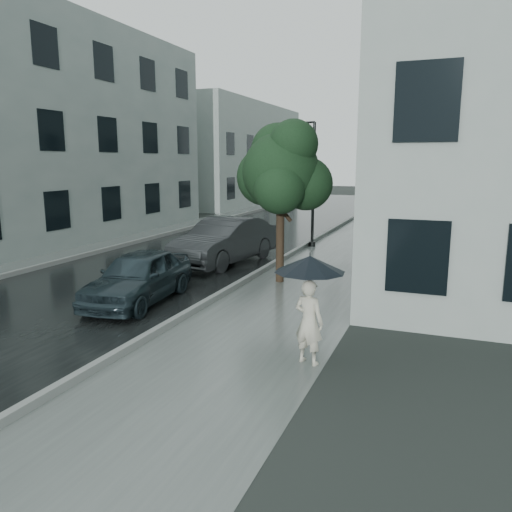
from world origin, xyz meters
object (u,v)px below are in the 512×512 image
at_px(pedestrian, 309,322).
at_px(car_far, 225,241).
at_px(street_tree, 282,171).
at_px(lamp_post, 310,175).
at_px(car_near, 139,277).

bearing_deg(pedestrian, car_far, -38.85).
height_order(street_tree, lamp_post, lamp_post).
relative_size(car_near, car_far, 0.81).
bearing_deg(car_near, pedestrian, -29.36).
relative_size(pedestrian, lamp_post, 0.29).
xyz_separation_m(car_near, car_far, (-0.00, 5.14, 0.13)).
height_order(street_tree, car_far, street_tree).
height_order(street_tree, car_near, street_tree).
bearing_deg(car_far, lamp_post, 76.35).
xyz_separation_m(lamp_post, car_near, (-1.78, -9.60, -2.26)).
xyz_separation_m(pedestrian, street_tree, (-2.37, 5.60, 2.46)).
bearing_deg(pedestrian, car_near, -6.86).
bearing_deg(car_far, car_near, -81.85).
distance_m(street_tree, lamp_post, 6.27).
relative_size(pedestrian, car_far, 0.32).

